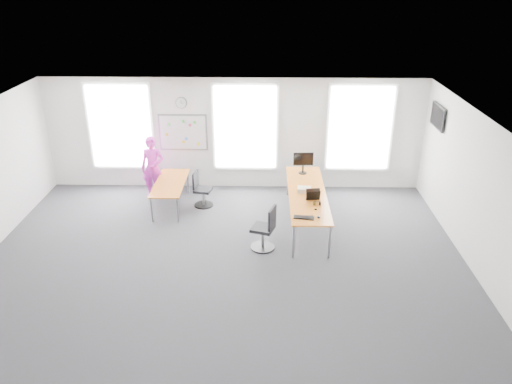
{
  "coord_description": "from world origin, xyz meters",
  "views": [
    {
      "loc": [
        0.85,
        -8.64,
        5.59
      ],
      "look_at": [
        0.64,
        1.2,
        1.1
      ],
      "focal_mm": 35.0,
      "sensor_mm": 36.0,
      "label": 1
    }
  ],
  "objects_px": {
    "desk_right": "(307,194)",
    "monitor": "(303,161)",
    "headphones": "(317,203)",
    "desk_left": "(170,184)",
    "chair_left": "(201,191)",
    "keyboard": "(304,218)",
    "person": "(153,168)",
    "chair_right": "(265,230)"
  },
  "relations": [
    {
      "from": "person",
      "to": "keyboard",
      "type": "relative_size",
      "value": 3.86
    },
    {
      "from": "chair_right",
      "to": "monitor",
      "type": "bearing_deg",
      "value": 176.89
    },
    {
      "from": "headphones",
      "to": "desk_left",
      "type": "bearing_deg",
      "value": 175.09
    },
    {
      "from": "chair_left",
      "to": "person",
      "type": "bearing_deg",
      "value": 80.41
    },
    {
      "from": "desk_left",
      "to": "chair_right",
      "type": "relative_size",
      "value": 1.84
    },
    {
      "from": "chair_left",
      "to": "headphones",
      "type": "distance_m",
      "value": 3.19
    },
    {
      "from": "person",
      "to": "headphones",
      "type": "bearing_deg",
      "value": -22.84
    },
    {
      "from": "chair_right",
      "to": "headphones",
      "type": "distance_m",
      "value": 1.3
    },
    {
      "from": "chair_left",
      "to": "monitor",
      "type": "height_order",
      "value": "monitor"
    },
    {
      "from": "chair_left",
      "to": "person",
      "type": "distance_m",
      "value": 1.44
    },
    {
      "from": "desk_left",
      "to": "person",
      "type": "relative_size",
      "value": 1.11
    },
    {
      "from": "chair_left",
      "to": "monitor",
      "type": "xyz_separation_m",
      "value": [
        2.56,
        0.27,
        0.73
      ]
    },
    {
      "from": "keyboard",
      "to": "headphones",
      "type": "xyz_separation_m",
      "value": [
        0.32,
        0.61,
        0.03
      ]
    },
    {
      "from": "desk_right",
      "to": "desk_left",
      "type": "bearing_deg",
      "value": 166.44
    },
    {
      "from": "chair_left",
      "to": "desk_right",
      "type": "bearing_deg",
      "value": -98.43
    },
    {
      "from": "chair_left",
      "to": "keyboard",
      "type": "height_order",
      "value": "chair_left"
    },
    {
      "from": "chair_left",
      "to": "person",
      "type": "xyz_separation_m",
      "value": [
        -1.29,
        0.47,
        0.43
      ]
    },
    {
      "from": "headphones",
      "to": "monitor",
      "type": "bearing_deg",
      "value": 113.81
    },
    {
      "from": "chair_left",
      "to": "monitor",
      "type": "relative_size",
      "value": 1.62
    },
    {
      "from": "desk_right",
      "to": "keyboard",
      "type": "relative_size",
      "value": 7.56
    },
    {
      "from": "chair_right",
      "to": "keyboard",
      "type": "distance_m",
      "value": 0.88
    },
    {
      "from": "person",
      "to": "chair_left",
      "type": "bearing_deg",
      "value": -16.28
    },
    {
      "from": "desk_right",
      "to": "chair_right",
      "type": "distance_m",
      "value": 1.56
    },
    {
      "from": "desk_right",
      "to": "chair_left",
      "type": "xyz_separation_m",
      "value": [
        -2.59,
        0.89,
        -0.34
      ]
    },
    {
      "from": "desk_right",
      "to": "monitor",
      "type": "distance_m",
      "value": 1.22
    },
    {
      "from": "desk_left",
      "to": "chair_left",
      "type": "distance_m",
      "value": 0.79
    },
    {
      "from": "headphones",
      "to": "desk_right",
      "type": "bearing_deg",
      "value": 121.52
    },
    {
      "from": "desk_right",
      "to": "chair_left",
      "type": "height_order",
      "value": "chair_left"
    },
    {
      "from": "desk_right",
      "to": "headphones",
      "type": "relative_size",
      "value": 20.39
    },
    {
      "from": "chair_right",
      "to": "desk_right",
      "type": "bearing_deg",
      "value": 159.74
    },
    {
      "from": "desk_right",
      "to": "chair_right",
      "type": "height_order",
      "value": "chair_right"
    },
    {
      "from": "headphones",
      "to": "monitor",
      "type": "distance_m",
      "value": 1.86
    },
    {
      "from": "headphones",
      "to": "monitor",
      "type": "height_order",
      "value": "monitor"
    },
    {
      "from": "monitor",
      "to": "person",
      "type": "bearing_deg",
      "value": 173.86
    },
    {
      "from": "chair_left",
      "to": "monitor",
      "type": "distance_m",
      "value": 2.68
    },
    {
      "from": "keyboard",
      "to": "person",
      "type": "bearing_deg",
      "value": 154.78
    },
    {
      "from": "desk_right",
      "to": "desk_left",
      "type": "distance_m",
      "value": 3.44
    },
    {
      "from": "chair_right",
      "to": "person",
      "type": "xyz_separation_m",
      "value": [
        -2.92,
        2.56,
        0.39
      ]
    },
    {
      "from": "keyboard",
      "to": "monitor",
      "type": "distance_m",
      "value": 2.47
    },
    {
      "from": "desk_right",
      "to": "monitor",
      "type": "relative_size",
      "value": 5.82
    },
    {
      "from": "desk_right",
      "to": "headphones",
      "type": "bearing_deg",
      "value": -76.41
    },
    {
      "from": "desk_right",
      "to": "headphones",
      "type": "distance_m",
      "value": 0.7
    }
  ]
}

